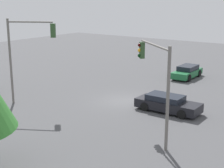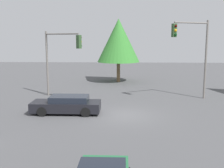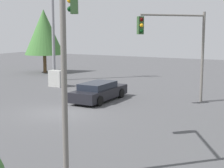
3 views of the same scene
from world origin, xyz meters
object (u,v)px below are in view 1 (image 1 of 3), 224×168
at_px(sedan_green, 187,72).
at_px(traffic_signal_main, 155,72).
at_px(sedan_dark, 167,103).
at_px(traffic_signal_cross, 27,47).

relative_size(sedan_green, traffic_signal_main, 0.77).
height_order(sedan_green, sedan_dark, sedan_green).
relative_size(traffic_signal_main, traffic_signal_cross, 0.87).
xyz_separation_m(sedan_green, traffic_signal_cross, (15.70, -6.50, 3.91)).
bearing_deg(sedan_green, traffic_signal_main, 106.68).
xyz_separation_m(sedan_dark, traffic_signal_cross, (4.58, -9.78, 3.93)).
bearing_deg(sedan_dark, sedan_green, -163.54).
bearing_deg(sedan_green, sedan_dark, 106.46).
distance_m(traffic_signal_main, traffic_signal_cross, 11.28).
xyz_separation_m(sedan_dark, traffic_signal_main, (4.80, 1.49, 3.42)).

